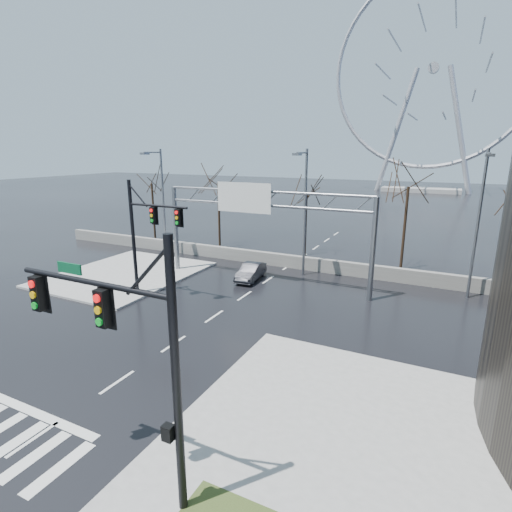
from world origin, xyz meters
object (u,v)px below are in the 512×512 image
Objects in this scene: signal_mast_near at (133,345)px; signal_mast_far at (145,228)px; sign_gantry at (258,216)px; car at (251,272)px; ferris_wheel at (433,77)px.

signal_mast_near is 17.03m from signal_mast_far.
sign_gantry is at bearing 47.53° from signal_mast_far.
signal_mast_far is 9.00m from car.
ferris_wheel reaches higher than sign_gantry.
sign_gantry is (5.49, 6.00, 0.35)m from signal_mast_far.
signal_mast_near is 20.97m from car.
signal_mast_near is 19.79m from sign_gantry.
ferris_wheel is 83.75m from car.
car is (-6.42, 19.51, -4.23)m from signal_mast_near.
signal_mast_near is 0.49× the size of sign_gantry.
signal_mast_far reaches higher than sign_gantry.
signal_mast_near reaches higher than sign_gantry.
ferris_wheel reaches higher than signal_mast_near.
signal_mast_near is at bearing -77.58° from car.
car is at bearing 150.64° from sign_gantry.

